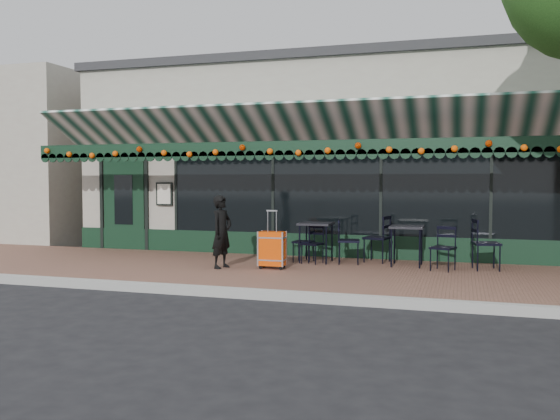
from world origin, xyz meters
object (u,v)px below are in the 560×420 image
(suitcase, at_px, (272,249))
(chair_a_right, at_px, (486,244))
(cafe_table_a, at_px, (407,230))
(woman, at_px, (222,232))
(chair_b_right, at_px, (349,241))
(cafe_table_b, at_px, (316,227))
(chair_b_left, at_px, (304,242))
(chair_a_front, at_px, (443,248))
(chair_b_front, at_px, (312,244))
(chair_a_left, at_px, (377,238))

(suitcase, bearing_deg, chair_a_right, 13.51)
(cafe_table_a, xyz_separation_m, chair_a_right, (1.47, -0.08, -0.22))
(cafe_table_a, bearing_deg, suitcase, -155.06)
(woman, distance_m, chair_b_right, 2.57)
(suitcase, xyz_separation_m, chair_a_right, (3.88, 1.04, 0.12))
(cafe_table_a, distance_m, chair_a_right, 1.49)
(woman, relative_size, cafe_table_b, 1.71)
(woman, bearing_deg, chair_b_right, -45.07)
(woman, bearing_deg, suitcase, -63.51)
(cafe_table_b, bearing_deg, chair_b_left, -169.59)
(suitcase, distance_m, cafe_table_b, 1.31)
(cafe_table_a, bearing_deg, chair_a_front, -30.72)
(cafe_table_b, distance_m, chair_a_right, 3.30)
(chair_b_left, xyz_separation_m, chair_b_right, (0.93, 0.02, 0.05))
(woman, distance_m, chair_b_front, 1.90)
(woman, height_order, chair_a_front, woman)
(chair_b_left, relative_size, chair_b_right, 0.89)
(chair_a_right, relative_size, chair_b_front, 1.25)
(cafe_table_a, relative_size, cafe_table_b, 0.97)
(chair_b_left, distance_m, chair_b_right, 0.93)
(chair_b_right, bearing_deg, chair_b_front, 94.30)
(chair_b_left, bearing_deg, woman, -40.67)
(cafe_table_a, xyz_separation_m, chair_b_front, (-1.85, -0.20, -0.32))
(woman, distance_m, cafe_table_a, 3.61)
(cafe_table_a, xyz_separation_m, chair_a_front, (0.70, -0.41, -0.29))
(suitcase, height_order, chair_b_left, suitcase)
(woman, height_order, cafe_table_b, woman)
(chair_a_left, bearing_deg, chair_b_left, -60.60)
(cafe_table_a, distance_m, chair_b_left, 2.10)
(chair_b_left, bearing_deg, cafe_table_a, 95.65)
(cafe_table_a, bearing_deg, chair_a_left, 149.10)
(cafe_table_b, relative_size, chair_a_right, 0.84)
(cafe_table_a, bearing_deg, chair_b_left, -178.75)
(suitcase, xyz_separation_m, chair_b_front, (0.56, 0.92, 0.02))
(suitcase, distance_m, chair_a_front, 3.19)
(suitcase, height_order, chair_a_right, suitcase)
(suitcase, height_order, cafe_table_a, suitcase)
(chair_a_left, bearing_deg, chair_b_front, -51.36)
(chair_a_right, xyz_separation_m, chair_b_right, (-2.61, 0.05, -0.03))
(chair_a_front, bearing_deg, cafe_table_a, 168.23)
(chair_b_front, bearing_deg, chair_a_front, 10.36)
(chair_b_left, bearing_deg, chair_b_right, 95.67)
(suitcase, xyz_separation_m, chair_b_right, (1.26, 1.10, 0.08))
(woman, bearing_deg, chair_a_front, -62.82)
(suitcase, bearing_deg, cafe_table_b, 60.96)
(cafe_table_b, bearing_deg, woman, -139.19)
(chair_a_left, xyz_separation_m, chair_b_front, (-1.22, -0.58, -0.10))
(cafe_table_b, distance_m, chair_b_right, 0.74)
(woman, relative_size, chair_b_right, 1.53)
(chair_b_front, bearing_deg, chair_b_right, 29.33)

